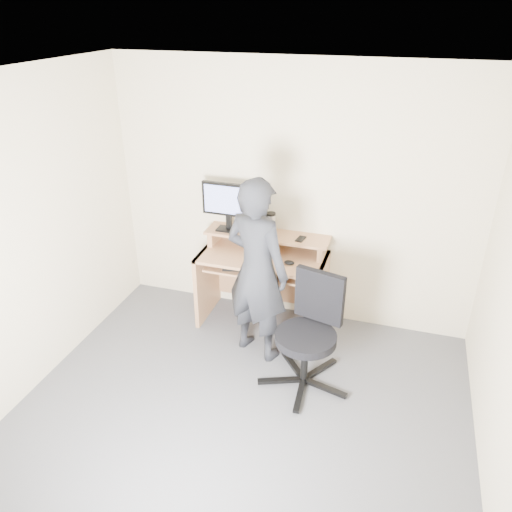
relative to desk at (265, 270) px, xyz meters
The scene contains 14 objects.
ground 1.64m from the desk, 82.55° to the right, with size 3.50×3.50×0.00m, color #59585E.
back_wall 0.76m from the desk, 47.89° to the left, with size 3.50×0.02×2.50m, color beige.
ceiling 2.49m from the desk, 82.55° to the right, with size 3.50×3.50×0.02m, color white.
desk is the anchor object (origin of this frame).
monitor 0.76m from the desk, behind, with size 0.50×0.14×0.48m.
external_drive 0.47m from the desk, 106.18° to the left, with size 0.07×0.13×0.20m, color black.
travel_mug 0.47m from the desk, 71.02° to the left, with size 0.09×0.09×0.19m, color silver.
smartphone 0.50m from the desk, ahead, with size 0.07×0.13×0.01m, color black.
charger 0.44m from the desk, behind, with size 0.04×0.04×0.04m, color black.
headphones 0.48m from the desk, 156.31° to the left, with size 0.16×0.16×0.02m, color silver.
keyboard 0.24m from the desk, 125.60° to the right, with size 0.46×0.18×0.03m, color black.
mouse 0.40m from the desk, 32.17° to the right, with size 0.10×0.06×0.04m, color black.
office_chair 0.99m from the desk, 51.60° to the right, with size 0.76×0.73×0.95m.
person 0.61m from the desk, 80.95° to the right, with size 0.61×0.40×1.67m, color black.
Camera 1 is at (0.99, -2.57, 2.89)m, focal length 35.00 mm.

